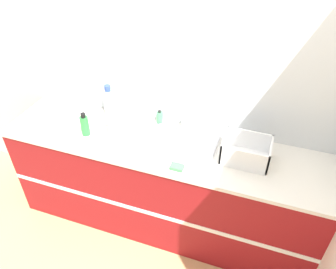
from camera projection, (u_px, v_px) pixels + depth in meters
name	position (u px, v px, depth m)	size (l,w,h in m)	color
ground_plane	(151.00, 246.00, 2.79)	(12.00, 12.00, 0.00)	tan
wall_back	(176.00, 77.00, 2.46)	(4.88, 0.06, 2.60)	silver
counter_cabinet	(162.00, 185.00, 2.73)	(2.50, 0.61, 0.90)	maroon
sink	(182.00, 144.00, 2.42)	(0.50, 0.39, 0.25)	silver
paper_towel_roll	(115.00, 124.00, 2.41)	(0.12, 0.12, 0.28)	#4C4C51
dish_rack	(246.00, 152.00, 2.28)	(0.33, 0.25, 0.17)	white
bottle_green	(85.00, 125.00, 2.50)	(0.06, 0.06, 0.19)	#2D8C3D
bottle_clear	(109.00, 102.00, 2.69)	(0.09, 0.09, 0.28)	silver
soap_dispenser	(160.00, 117.00, 2.64)	(0.05, 0.05, 0.12)	#4CB266
sponge	(177.00, 167.00, 2.23)	(0.09, 0.06, 0.02)	#4CB259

